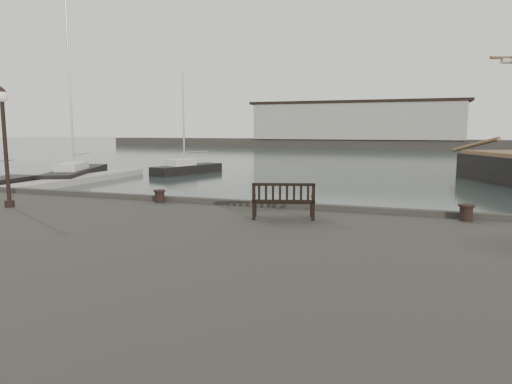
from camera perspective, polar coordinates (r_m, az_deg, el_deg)
ground at (r=16.08m, az=0.66°, el=-7.21°), size 400.00×400.00×0.00m
pontoon at (r=35.31m, az=-25.96°, el=0.65°), size 2.00×24.00×0.50m
breakwater at (r=107.16m, az=14.11°, el=7.64°), size 140.00×9.50×12.20m
bench at (r=13.43m, az=3.43°, el=-1.95°), size 1.92×1.10×1.04m
bollard_left at (r=16.80m, az=-11.96°, el=-0.50°), size 0.47×0.47×0.45m
bollard_right at (r=14.43m, az=24.78°, el=-2.36°), size 0.56×0.56×0.48m
lamp_post at (r=17.40m, az=-28.96°, el=6.78°), size 0.40×0.40×4.03m
yacht_b at (r=42.51m, az=-21.49°, el=1.98°), size 7.01×11.62×15.09m
yacht_d at (r=44.27m, az=-8.56°, el=2.62°), size 4.28×8.05×10.05m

